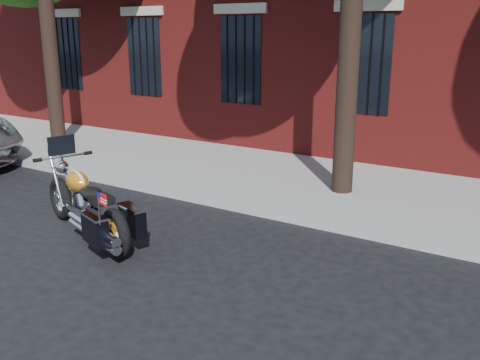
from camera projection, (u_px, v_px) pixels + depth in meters
The scene contains 4 objects.
ground at pixel (225, 247), 7.35m from camera, with size 120.00×120.00×0.00m, color black.
curb at pixel (274, 214), 8.45m from camera, with size 40.00×0.16×0.15m, color gray.
sidewalk at pixel (324, 186), 9.97m from camera, with size 40.00×3.60×0.15m, color gray.
motorcycle at pixel (89, 209), 7.47m from camera, with size 2.50×1.33×1.36m.
Camera 1 is at (3.87, -5.63, 2.87)m, focal length 40.00 mm.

